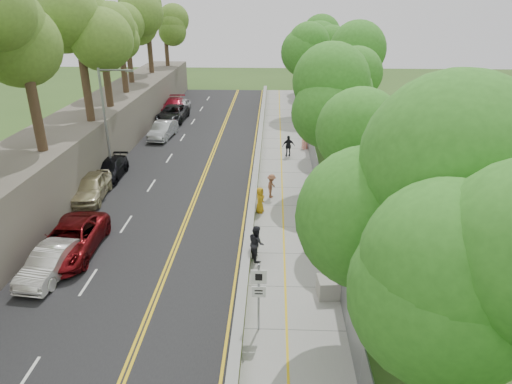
{
  "coord_description": "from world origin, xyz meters",
  "views": [
    {
      "loc": [
        1.54,
        -17.91,
        12.64
      ],
      "look_at": [
        0.5,
        8.0,
        1.4
      ],
      "focal_mm": 32.0,
      "sensor_mm": 36.0,
      "label": 1
    }
  ],
  "objects_px": {
    "construction_barrel": "(305,144)",
    "car_1": "(51,262)",
    "person_far": "(288,146)",
    "car_2": "(71,240)",
    "signpost": "(259,290)",
    "concrete_block": "(332,287)",
    "painter_0": "(260,200)",
    "streetlight": "(108,115)"
  },
  "relations": [
    {
      "from": "construction_barrel",
      "to": "streetlight",
      "type": "bearing_deg",
      "value": -154.6
    },
    {
      "from": "car_1",
      "to": "person_far",
      "type": "relative_size",
      "value": 2.43
    },
    {
      "from": "car_2",
      "to": "concrete_block",
      "type": "bearing_deg",
      "value": -15.23
    },
    {
      "from": "construction_barrel",
      "to": "concrete_block",
      "type": "height_order",
      "value": "same"
    },
    {
      "from": "construction_barrel",
      "to": "painter_0",
      "type": "height_order",
      "value": "painter_0"
    },
    {
      "from": "car_1",
      "to": "signpost",
      "type": "bearing_deg",
      "value": -13.7
    },
    {
      "from": "streetlight",
      "to": "person_far",
      "type": "distance_m",
      "value": 14.6
    },
    {
      "from": "construction_barrel",
      "to": "car_1",
      "type": "bearing_deg",
      "value": -123.31
    },
    {
      "from": "painter_0",
      "to": "person_far",
      "type": "bearing_deg",
      "value": 8.53
    },
    {
      "from": "concrete_block",
      "to": "signpost",
      "type": "bearing_deg",
      "value": -142.96
    },
    {
      "from": "car_2",
      "to": "person_far",
      "type": "height_order",
      "value": "person_far"
    },
    {
      "from": "signpost",
      "to": "car_1",
      "type": "relative_size",
      "value": 0.71
    },
    {
      "from": "signpost",
      "to": "car_1",
      "type": "height_order",
      "value": "signpost"
    },
    {
      "from": "car_1",
      "to": "streetlight",
      "type": "bearing_deg",
      "value": 101.27
    },
    {
      "from": "signpost",
      "to": "construction_barrel",
      "type": "bearing_deg",
      "value": 82.3
    },
    {
      "from": "concrete_block",
      "to": "car_1",
      "type": "relative_size",
      "value": 0.3
    },
    {
      "from": "car_2",
      "to": "painter_0",
      "type": "height_order",
      "value": "painter_0"
    },
    {
      "from": "streetlight",
      "to": "car_2",
      "type": "relative_size",
      "value": 1.38
    },
    {
      "from": "construction_barrel",
      "to": "concrete_block",
      "type": "bearing_deg",
      "value": -90.0
    },
    {
      "from": "streetlight",
      "to": "painter_0",
      "type": "relative_size",
      "value": 4.81
    },
    {
      "from": "construction_barrel",
      "to": "car_1",
      "type": "xyz_separation_m",
      "value": [
        -13.44,
        -20.45,
        0.27
      ]
    },
    {
      "from": "car_2",
      "to": "painter_0",
      "type": "distance_m",
      "value": 11.12
    },
    {
      "from": "signpost",
      "to": "streetlight",
      "type": "bearing_deg",
      "value": 124.08
    },
    {
      "from": "streetlight",
      "to": "concrete_block",
      "type": "distance_m",
      "value": 21.15
    },
    {
      "from": "car_2",
      "to": "signpost",
      "type": "bearing_deg",
      "value": -31.05
    },
    {
      "from": "streetlight",
      "to": "painter_0",
      "type": "height_order",
      "value": "streetlight"
    },
    {
      "from": "construction_barrel",
      "to": "person_far",
      "type": "distance_m",
      "value": 2.65
    },
    {
      "from": "car_1",
      "to": "painter_0",
      "type": "distance_m",
      "value": 12.34
    },
    {
      "from": "signpost",
      "to": "person_far",
      "type": "bearing_deg",
      "value": 85.43
    },
    {
      "from": "concrete_block",
      "to": "car_2",
      "type": "xyz_separation_m",
      "value": [
        -13.3,
        3.16,
        0.35
      ]
    },
    {
      "from": "concrete_block",
      "to": "person_far",
      "type": "relative_size",
      "value": 0.74
    },
    {
      "from": "construction_barrel",
      "to": "concrete_block",
      "type": "relative_size",
      "value": 0.67
    },
    {
      "from": "signpost",
      "to": "car_2",
      "type": "relative_size",
      "value": 0.54
    },
    {
      "from": "streetlight",
      "to": "signpost",
      "type": "xyz_separation_m",
      "value": [
        11.51,
        -17.02,
        -2.68
      ]
    },
    {
      "from": "concrete_block",
      "to": "car_1",
      "type": "bearing_deg",
      "value": 175.22
    },
    {
      "from": "person_far",
      "to": "construction_barrel",
      "type": "bearing_deg",
      "value": -134.81
    },
    {
      "from": "concrete_block",
      "to": "painter_0",
      "type": "height_order",
      "value": "painter_0"
    },
    {
      "from": "construction_barrel",
      "to": "painter_0",
      "type": "xyz_separation_m",
      "value": [
        -3.55,
        -13.07,
        0.39
      ]
    },
    {
      "from": "painter_0",
      "to": "concrete_block",
      "type": "bearing_deg",
      "value": -138.2
    },
    {
      "from": "construction_barrel",
      "to": "person_far",
      "type": "bearing_deg",
      "value": -125.04
    },
    {
      "from": "painter_0",
      "to": "streetlight",
      "type": "bearing_deg",
      "value": 80.78
    },
    {
      "from": "concrete_block",
      "to": "person_far",
      "type": "xyz_separation_m",
      "value": [
        -1.5,
        19.43,
        0.46
      ]
    }
  ]
}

